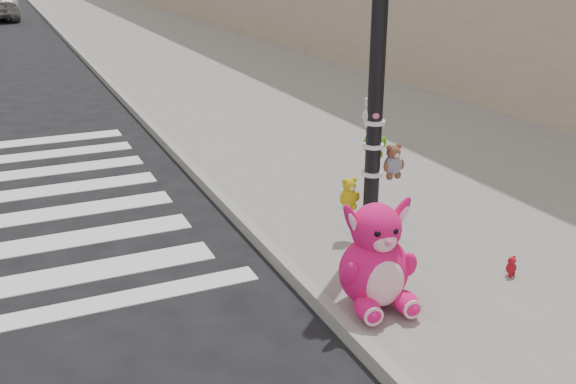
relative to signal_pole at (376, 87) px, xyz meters
name	(u,v)px	position (x,y,z in m)	size (l,w,h in m)	color
sidewalk_near	(277,90)	(2.38, 8.18, -1.72)	(7.00, 80.00, 0.14)	slate
curb_edge	(128,104)	(-1.07, 8.18, -1.72)	(0.12, 80.00, 0.15)	gray
signal_pole	(376,87)	(0.00, 0.00, 0.00)	(0.67, 0.50, 4.00)	black
pink_bunny	(376,263)	(-0.70, -1.25, -1.25)	(0.71, 0.78, 1.00)	#ED146D
red_teddy	(511,266)	(0.78, -1.32, -1.55)	(0.14, 0.10, 0.20)	#AA111E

